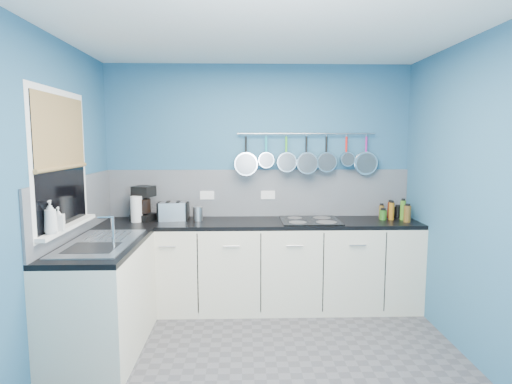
{
  "coord_description": "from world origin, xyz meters",
  "views": [
    {
      "loc": [
        -0.16,
        -3.05,
        1.71
      ],
      "look_at": [
        -0.05,
        0.75,
        1.25
      ],
      "focal_mm": 29.97,
      "sensor_mm": 36.0,
      "label": 1
    }
  ],
  "objects_px": {
    "soap_bottle_a": "(50,217)",
    "soap_bottle_b": "(58,219)",
    "toaster": "(173,211)",
    "canister": "(198,214)",
    "hob": "(310,221)",
    "paper_towel": "(136,209)",
    "coffee_maker": "(144,203)"
  },
  "relations": [
    {
      "from": "toaster",
      "to": "soap_bottle_a",
      "type": "bearing_deg",
      "value": -124.66
    },
    {
      "from": "soap_bottle_b",
      "to": "paper_towel",
      "type": "height_order",
      "value": "soap_bottle_b"
    },
    {
      "from": "toaster",
      "to": "hob",
      "type": "height_order",
      "value": "toaster"
    },
    {
      "from": "paper_towel",
      "to": "coffee_maker",
      "type": "relative_size",
      "value": 0.74
    },
    {
      "from": "soap_bottle_b",
      "to": "coffee_maker",
      "type": "bearing_deg",
      "value": 73.43
    },
    {
      "from": "soap_bottle_a",
      "to": "coffee_maker",
      "type": "xyz_separation_m",
      "value": [
        0.35,
        1.31,
        -0.1
      ]
    },
    {
      "from": "soap_bottle_a",
      "to": "paper_towel",
      "type": "relative_size",
      "value": 0.93
    },
    {
      "from": "canister",
      "to": "hob",
      "type": "distance_m",
      "value": 1.14
    },
    {
      "from": "soap_bottle_a",
      "to": "canister",
      "type": "distance_m",
      "value": 1.57
    },
    {
      "from": "toaster",
      "to": "coffee_maker",
      "type": "bearing_deg",
      "value": 170.03
    },
    {
      "from": "canister",
      "to": "soap_bottle_b",
      "type": "bearing_deg",
      "value": -128.36
    },
    {
      "from": "soap_bottle_b",
      "to": "coffee_maker",
      "type": "relative_size",
      "value": 0.49
    },
    {
      "from": "hob",
      "to": "soap_bottle_b",
      "type": "bearing_deg",
      "value": -152.17
    },
    {
      "from": "soap_bottle_a",
      "to": "soap_bottle_b",
      "type": "xyz_separation_m",
      "value": [
        0.0,
        0.13,
        -0.03
      ]
    },
    {
      "from": "soap_bottle_a",
      "to": "toaster",
      "type": "xyz_separation_m",
      "value": [
        0.65,
        1.3,
        -0.18
      ]
    },
    {
      "from": "paper_towel",
      "to": "canister",
      "type": "bearing_deg",
      "value": 4.57
    },
    {
      "from": "soap_bottle_a",
      "to": "toaster",
      "type": "height_order",
      "value": "soap_bottle_a"
    },
    {
      "from": "soap_bottle_b",
      "to": "paper_towel",
      "type": "distance_m",
      "value": 1.14
    },
    {
      "from": "soap_bottle_b",
      "to": "toaster",
      "type": "relative_size",
      "value": 0.6
    },
    {
      "from": "soap_bottle_b",
      "to": "hob",
      "type": "relative_size",
      "value": 0.29
    },
    {
      "from": "soap_bottle_a",
      "to": "hob",
      "type": "distance_m",
      "value": 2.38
    },
    {
      "from": "paper_towel",
      "to": "toaster",
      "type": "xyz_separation_m",
      "value": [
        0.35,
        0.08,
        -0.04
      ]
    },
    {
      "from": "coffee_maker",
      "to": "canister",
      "type": "height_order",
      "value": "coffee_maker"
    },
    {
      "from": "canister",
      "to": "hob",
      "type": "height_order",
      "value": "canister"
    },
    {
      "from": "paper_towel",
      "to": "hob",
      "type": "xyz_separation_m",
      "value": [
        1.74,
        -0.02,
        -0.12
      ]
    },
    {
      "from": "coffee_maker",
      "to": "canister",
      "type": "bearing_deg",
      "value": 16.03
    },
    {
      "from": "canister",
      "to": "hob",
      "type": "relative_size",
      "value": 0.24
    },
    {
      "from": "soap_bottle_b",
      "to": "hob",
      "type": "xyz_separation_m",
      "value": [
        2.04,
        1.08,
        -0.23
      ]
    },
    {
      "from": "coffee_maker",
      "to": "canister",
      "type": "distance_m",
      "value": 0.56
    },
    {
      "from": "soap_bottle_a",
      "to": "canister",
      "type": "xyz_separation_m",
      "value": [
        0.9,
        1.27,
        -0.2
      ]
    },
    {
      "from": "hob",
      "to": "paper_towel",
      "type": "bearing_deg",
      "value": 179.44
    },
    {
      "from": "soap_bottle_b",
      "to": "toaster",
      "type": "height_order",
      "value": "soap_bottle_b"
    }
  ]
}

